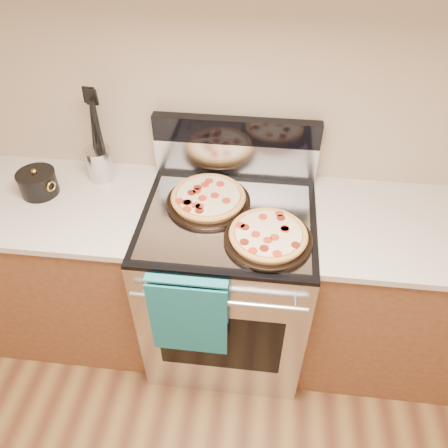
# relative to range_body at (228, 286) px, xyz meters

# --- Properties ---
(wall_back) EXTENTS (4.00, 0.00, 4.00)m
(wall_back) POSITION_rel_range_body_xyz_m (0.00, 0.35, 0.90)
(wall_back) COLOR #C2AA8C
(wall_back) RESTS_ON ground
(range_body) EXTENTS (0.76, 0.68, 0.90)m
(range_body) POSITION_rel_range_body_xyz_m (0.00, 0.00, 0.00)
(range_body) COLOR #B7B7BC
(range_body) RESTS_ON ground
(oven_window) EXTENTS (0.56, 0.01, 0.40)m
(oven_window) POSITION_rel_range_body_xyz_m (0.00, -0.34, 0.00)
(oven_window) COLOR black
(oven_window) RESTS_ON range_body
(cooktop) EXTENTS (0.76, 0.68, 0.02)m
(cooktop) POSITION_rel_range_body_xyz_m (0.00, 0.00, 0.46)
(cooktop) COLOR black
(cooktop) RESTS_ON range_body
(backsplash_lower) EXTENTS (0.76, 0.06, 0.18)m
(backsplash_lower) POSITION_rel_range_body_xyz_m (0.00, 0.31, 0.56)
(backsplash_lower) COLOR silver
(backsplash_lower) RESTS_ON cooktop
(backsplash_upper) EXTENTS (0.76, 0.06, 0.12)m
(backsplash_upper) POSITION_rel_range_body_xyz_m (0.00, 0.31, 0.71)
(backsplash_upper) COLOR black
(backsplash_upper) RESTS_ON backsplash_lower
(oven_handle) EXTENTS (0.70, 0.03, 0.03)m
(oven_handle) POSITION_rel_range_body_xyz_m (0.00, -0.38, 0.35)
(oven_handle) COLOR silver
(oven_handle) RESTS_ON range_body
(dish_towel) EXTENTS (0.32, 0.05, 0.42)m
(dish_towel) POSITION_rel_range_body_xyz_m (-0.12, -0.38, 0.25)
(dish_towel) COLOR teal
(dish_towel) RESTS_ON oven_handle
(foil_sheet) EXTENTS (0.70, 0.55, 0.01)m
(foil_sheet) POSITION_rel_range_body_xyz_m (0.00, -0.03, 0.47)
(foil_sheet) COLOR gray
(foil_sheet) RESTS_ON cooktop
(cabinet_left) EXTENTS (1.00, 0.62, 0.88)m
(cabinet_left) POSITION_rel_range_body_xyz_m (-0.88, 0.03, -0.01)
(cabinet_left) COLOR brown
(cabinet_left) RESTS_ON ground
(countertop_left) EXTENTS (1.02, 0.64, 0.03)m
(countertop_left) POSITION_rel_range_body_xyz_m (-0.88, 0.03, 0.45)
(countertop_left) COLOR beige
(countertop_left) RESTS_ON cabinet_left
(cabinet_right) EXTENTS (1.00, 0.62, 0.88)m
(cabinet_right) POSITION_rel_range_body_xyz_m (0.88, 0.03, -0.01)
(cabinet_right) COLOR brown
(cabinet_right) RESTS_ON ground
(countertop_right) EXTENTS (1.02, 0.64, 0.03)m
(countertop_right) POSITION_rel_range_body_xyz_m (0.88, 0.03, 0.45)
(countertop_right) COLOR beige
(countertop_right) RESTS_ON cabinet_right
(pepperoni_pizza_back) EXTENTS (0.39, 0.39, 0.05)m
(pepperoni_pizza_back) POSITION_rel_range_body_xyz_m (-0.10, 0.07, 0.50)
(pepperoni_pizza_back) COLOR #B88438
(pepperoni_pizza_back) RESTS_ON foil_sheet
(pepperoni_pizza_front) EXTENTS (0.39, 0.39, 0.05)m
(pepperoni_pizza_front) POSITION_rel_range_body_xyz_m (0.18, -0.14, 0.50)
(pepperoni_pizza_front) COLOR #B88438
(pepperoni_pizza_front) RESTS_ON foil_sheet
(utensil_crock) EXTENTS (0.13, 0.13, 0.16)m
(utensil_crock) POSITION_rel_range_body_xyz_m (-0.64, 0.23, 0.54)
(utensil_crock) COLOR silver
(utensil_crock) RESTS_ON countertop_left
(saucepan) EXTENTS (0.22, 0.22, 0.10)m
(saucepan) POSITION_rel_range_body_xyz_m (-0.88, 0.08, 0.51)
(saucepan) COLOR black
(saucepan) RESTS_ON countertop_left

